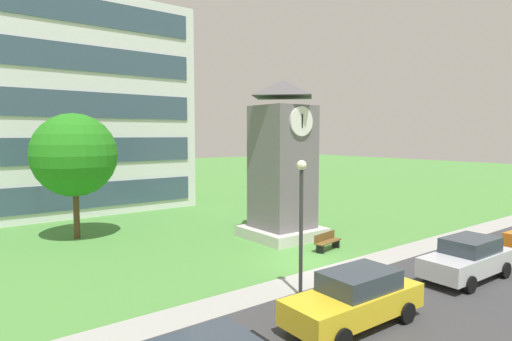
{
  "coord_description": "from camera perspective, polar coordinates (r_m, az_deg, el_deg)",
  "views": [
    {
      "loc": [
        -13.43,
        -13.95,
        5.88
      ],
      "look_at": [
        1.14,
        5.08,
        3.86
      ],
      "focal_mm": 29.55,
      "sensor_mm": 36.0,
      "label": 1
    }
  ],
  "objects": [
    {
      "name": "parked_car_silver",
      "position": [
        19.58,
        26.74,
        -10.56
      ],
      "size": [
        4.63,
        2.03,
        1.69
      ],
      "color": "silver",
      "rests_on": "ground"
    },
    {
      "name": "park_bench",
      "position": [
        22.13,
        9.6,
        -9.42
      ],
      "size": [
        1.86,
        0.78,
        0.88
      ],
      "color": "brown",
      "rests_on": "ground"
    },
    {
      "name": "parked_car_yellow",
      "position": [
        13.93,
        13.27,
        -16.44
      ],
      "size": [
        4.8,
        2.04,
        1.69
      ],
      "color": "gold",
      "rests_on": "ground"
    },
    {
      "name": "street_lamp",
      "position": [
        15.35,
        6.13,
        -5.42
      ],
      "size": [
        0.36,
        0.36,
        4.99
      ],
      "color": "#333338",
      "rests_on": "ground"
    },
    {
      "name": "tree_by_building",
      "position": [
        25.76,
        -23.38,
        1.92
      ],
      "size": [
        4.68,
        4.68,
        7.11
      ],
      "color": "#513823",
      "rests_on": "ground"
    },
    {
      "name": "ground_plane",
      "position": [
        20.24,
        6.34,
        -12.1
      ],
      "size": [
        160.0,
        160.0,
        0.0
      ],
      "primitive_type": "plane",
      "color": "#4C893D"
    },
    {
      "name": "clock_tower",
      "position": [
        24.0,
        3.63,
        0.22
      ],
      "size": [
        3.92,
        3.92,
        8.97
      ],
      "color": "slate",
      "rests_on": "ground"
    },
    {
      "name": "kerb_strip",
      "position": [
        18.95,
        10.54,
        -13.33
      ],
      "size": [
        120.0,
        1.6,
        0.01
      ],
      "primitive_type": "cube",
      "color": "#9E9E99",
      "rests_on": "ground"
    },
    {
      "name": "street_asphalt",
      "position": [
        16.52,
        22.43,
        -16.4
      ],
      "size": [
        120.0,
        7.2,
        0.01
      ],
      "primitive_type": "cube",
      "color": "#38383A",
      "rests_on": "ground"
    },
    {
      "name": "office_building",
      "position": [
        37.84,
        -25.41,
        7.57
      ],
      "size": [
        18.39,
        12.45,
        16.0
      ],
      "color": "silver",
      "rests_on": "ground"
    }
  ]
}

